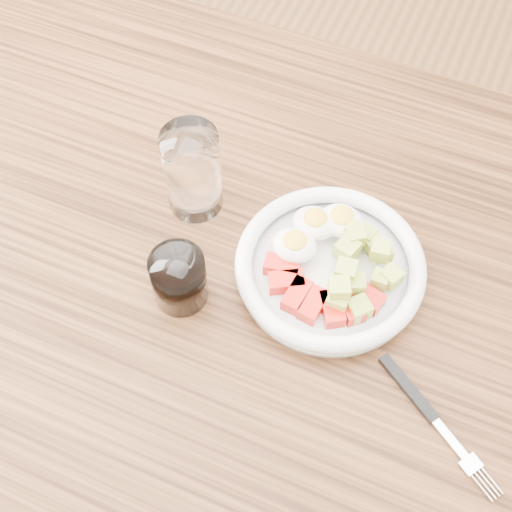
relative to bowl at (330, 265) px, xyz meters
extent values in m
plane|color=brown|center=(-0.08, -0.04, -0.79)|extent=(4.00, 4.00, 0.00)
cube|color=brown|center=(-0.73, 0.31, -0.43)|extent=(0.07, 0.07, 0.73)
cube|color=brown|center=(-0.08, -0.04, -0.04)|extent=(1.50, 0.90, 0.04)
cylinder|color=white|center=(0.00, 0.00, -0.02)|extent=(0.24, 0.24, 0.01)
torus|color=white|center=(0.00, 0.00, 0.00)|extent=(0.25, 0.25, 0.02)
cube|color=red|center=(-0.06, -0.03, 0.00)|extent=(0.05, 0.03, 0.02)
cube|color=red|center=(-0.04, -0.05, 0.00)|extent=(0.05, 0.04, 0.02)
cube|color=red|center=(-0.02, -0.06, 0.00)|extent=(0.03, 0.05, 0.02)
cube|color=red|center=(0.00, -0.06, 0.00)|extent=(0.03, 0.05, 0.02)
cube|color=red|center=(0.02, -0.06, 0.00)|extent=(0.05, 0.05, 0.02)
cube|color=red|center=(0.04, -0.05, 0.00)|extent=(0.05, 0.05, 0.02)
cube|color=red|center=(0.06, -0.03, 0.00)|extent=(0.05, 0.04, 0.02)
ellipsoid|color=white|center=(-0.04, 0.04, 0.01)|extent=(0.06, 0.05, 0.03)
ellipsoid|color=yellow|center=(-0.04, 0.04, 0.03)|extent=(0.03, 0.03, 0.01)
ellipsoid|color=white|center=(-0.01, 0.06, 0.01)|extent=(0.06, 0.05, 0.03)
ellipsoid|color=yellow|center=(-0.01, 0.06, 0.03)|extent=(0.03, 0.03, 0.01)
ellipsoid|color=white|center=(-0.05, 0.00, 0.01)|extent=(0.06, 0.05, 0.03)
ellipsoid|color=yellow|center=(-0.05, 0.00, 0.03)|extent=(0.03, 0.03, 0.01)
cube|color=#B7BB48|center=(0.06, 0.03, 0.02)|extent=(0.03, 0.03, 0.02)
cube|color=#B7BB48|center=(0.03, 0.06, 0.01)|extent=(0.02, 0.02, 0.02)
cube|color=#B7BB48|center=(0.03, -0.04, 0.03)|extent=(0.03, 0.03, 0.03)
cube|color=#B7BB48|center=(0.05, 0.03, 0.03)|extent=(0.03, 0.03, 0.02)
cube|color=#B7BB48|center=(0.08, 0.01, 0.01)|extent=(0.03, 0.03, 0.02)
cube|color=#B7BB48|center=(0.04, -0.02, 0.02)|extent=(0.03, 0.03, 0.02)
cube|color=#B7BB48|center=(0.02, -0.02, 0.03)|extent=(0.03, 0.03, 0.02)
cube|color=#B7BB48|center=(0.02, 0.04, 0.02)|extent=(0.03, 0.03, 0.02)
cube|color=#B7BB48|center=(0.06, -0.05, 0.01)|extent=(0.04, 0.04, 0.03)
cube|color=#B7BB48|center=(0.02, -0.03, 0.01)|extent=(0.03, 0.03, 0.02)
cube|color=#B7BB48|center=(0.03, -0.05, 0.01)|extent=(0.03, 0.03, 0.03)
cube|color=#B7BB48|center=(0.01, 0.02, 0.02)|extent=(0.03, 0.03, 0.03)
cube|color=#B7BB48|center=(0.02, 0.04, 0.01)|extent=(0.03, 0.03, 0.02)
cube|color=#B7BB48|center=(0.07, 0.00, 0.01)|extent=(0.02, 0.02, 0.02)
cube|color=#B7BB48|center=(0.01, 0.05, 0.02)|extent=(0.02, 0.02, 0.02)
cube|color=#B7BB48|center=(0.04, 0.05, 0.00)|extent=(0.03, 0.03, 0.02)
cube|color=black|center=(0.14, -0.11, -0.02)|extent=(0.09, 0.06, 0.01)
cube|color=silver|center=(0.21, -0.15, -0.02)|extent=(0.05, 0.04, 0.00)
cube|color=silver|center=(0.23, -0.17, -0.02)|extent=(0.03, 0.03, 0.00)
cylinder|color=silver|center=(0.25, -0.19, -0.02)|extent=(0.03, 0.02, 0.00)
cylinder|color=silver|center=(0.25, -0.19, -0.02)|extent=(0.03, 0.02, 0.00)
cylinder|color=silver|center=(0.26, -0.18, -0.02)|extent=(0.03, 0.02, 0.00)
cylinder|color=silver|center=(0.26, -0.18, -0.02)|extent=(0.03, 0.02, 0.00)
cylinder|color=white|center=(-0.21, 0.04, 0.04)|extent=(0.08, 0.08, 0.13)
cylinder|color=white|center=(-0.16, -0.10, 0.02)|extent=(0.07, 0.07, 0.08)
cylinder|color=black|center=(-0.16, -0.10, 0.02)|extent=(0.06, 0.06, 0.07)
camera|label=1|loc=(0.10, -0.47, 0.78)|focal=50.00mm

